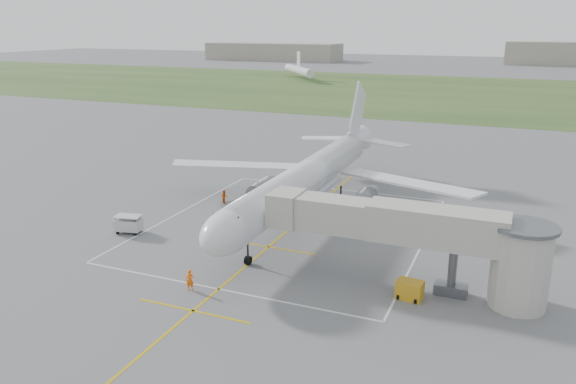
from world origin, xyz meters
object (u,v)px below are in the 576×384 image
at_px(airliner, 307,178).
at_px(gpu_unit, 410,290).
at_px(ramp_worker_wing, 224,197).
at_px(jet_bridge, 426,236).
at_px(ramp_worker_nose, 190,280).
at_px(baggage_cart, 128,224).

bearing_deg(airliner, gpu_unit, -47.32).
xyz_separation_m(airliner, ramp_worker_wing, (-10.96, 0.16, -3.58)).
distance_m(gpu_unit, ramp_worker_wing, 30.77).
distance_m(airliner, gpu_unit, 22.47).
distance_m(jet_bridge, ramp_worker_wing, 30.58).
height_order(jet_bridge, ramp_worker_wing, jet_bridge).
bearing_deg(ramp_worker_nose, baggage_cart, 127.37).
bearing_deg(baggage_cart, ramp_worker_nose, -45.88).
distance_m(jet_bridge, gpu_unit, 4.53).
bearing_deg(airliner, jet_bridge, -42.19).
height_order(baggage_cart, ramp_worker_wing, baggage_cart).
distance_m(baggage_cart, ramp_worker_wing, 13.70).
distance_m(airliner, ramp_worker_wing, 11.53).
relative_size(jet_bridge, gpu_unit, 10.63).
xyz_separation_m(airliner, gpu_unit, (15.03, -16.30, -3.63)).
height_order(jet_bridge, baggage_cart, jet_bridge).
height_order(ramp_worker_nose, ramp_worker_wing, ramp_worker_nose).
height_order(airliner, jet_bridge, airliner).
bearing_deg(ramp_worker_nose, ramp_worker_wing, 93.51).
height_order(gpu_unit, ramp_worker_wing, ramp_worker_wing).
bearing_deg(baggage_cart, jet_bridge, -14.35).
bearing_deg(ramp_worker_nose, jet_bridge, 4.47).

